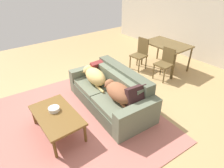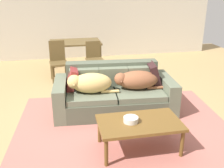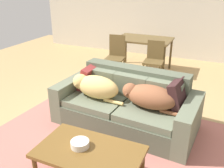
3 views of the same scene
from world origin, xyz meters
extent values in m
plane|color=tan|center=(0.00, 0.00, 0.00)|extent=(10.00, 10.00, 0.00)
cube|color=beige|center=(0.00, 4.00, 1.35)|extent=(8.00, 0.12, 2.70)
cube|color=#B3675C|center=(0.15, -0.78, 0.01)|extent=(3.61, 3.41, 0.01)
cube|color=#4F5644|center=(0.15, 0.10, 0.16)|extent=(1.74, 1.10, 0.32)
cube|color=#616953|center=(-0.27, 0.14, 0.37)|extent=(0.88, 1.00, 0.10)
cube|color=#616953|center=(0.56, 0.07, 0.37)|extent=(0.88, 1.00, 0.10)
cube|color=#4F5644|center=(0.17, 0.47, 0.62)|extent=(1.69, 0.37, 0.39)
cube|color=#616953|center=(-0.36, 0.32, 0.58)|extent=(0.52, 0.20, 0.33)
cube|color=#616953|center=(0.16, 0.28, 0.58)|extent=(0.52, 0.20, 0.33)
cube|color=#616953|center=(0.68, 0.24, 0.58)|extent=(0.52, 0.20, 0.33)
cube|color=#616953|center=(-0.79, 0.17, 0.29)|extent=(0.27, 0.99, 0.58)
cube|color=#616953|center=(1.08, 0.03, 0.29)|extent=(0.27, 0.99, 0.58)
ellipsoid|color=#D7B469|center=(-0.26, 0.02, 0.59)|extent=(0.70, 0.40, 0.34)
sphere|color=#D7B469|center=(-0.55, 0.02, 0.63)|extent=(0.23, 0.23, 0.23)
cone|color=#A1874E|center=(-0.56, -0.08, 0.62)|extent=(0.11, 0.14, 0.10)
cylinder|color=#D7B469|center=(0.03, -0.07, 0.45)|extent=(0.31, 0.07, 0.05)
ellipsoid|color=brown|center=(0.54, 0.04, 0.58)|extent=(0.75, 0.44, 0.32)
sphere|color=brown|center=(0.24, 0.04, 0.62)|extent=(0.21, 0.21, 0.21)
cone|color=brown|center=(0.23, -0.05, 0.61)|extent=(0.11, 0.12, 0.10)
cylinder|color=brown|center=(0.86, -0.06, 0.45)|extent=(0.33, 0.07, 0.05)
cube|color=maroon|center=(-0.58, 0.28, 0.59)|extent=(0.22, 0.38, 0.39)
cube|color=#321B1B|center=(0.89, 0.17, 0.61)|extent=(0.29, 0.44, 0.43)
cube|color=brown|center=(0.23, -1.14, 0.41)|extent=(1.10, 0.65, 0.04)
cylinder|color=brown|center=(-0.27, -1.41, 0.19)|extent=(0.05, 0.05, 0.39)
cylinder|color=brown|center=(0.72, -1.41, 0.19)|extent=(0.05, 0.05, 0.39)
cylinder|color=brown|center=(-0.27, -0.86, 0.19)|extent=(0.05, 0.05, 0.39)
cylinder|color=brown|center=(0.72, -0.86, 0.19)|extent=(0.05, 0.05, 0.39)
cylinder|color=silver|center=(0.11, -1.12, 0.46)|extent=(0.20, 0.20, 0.07)
cube|color=brown|center=(-0.35, 2.58, 0.76)|extent=(1.27, 0.85, 0.04)
cylinder|color=brown|center=(-0.94, 2.21, 0.37)|extent=(0.05, 0.05, 0.74)
cylinder|color=brown|center=(0.23, 2.21, 0.37)|extent=(0.05, 0.05, 0.74)
cylinder|color=brown|center=(-0.94, 2.96, 0.37)|extent=(0.05, 0.05, 0.74)
cylinder|color=brown|center=(0.23, 2.96, 0.37)|extent=(0.05, 0.05, 0.74)
cube|color=brown|center=(-0.79, 1.90, 0.42)|extent=(0.44, 0.44, 0.04)
cube|color=brown|center=(-0.81, 2.07, 0.68)|extent=(0.36, 0.08, 0.48)
cylinder|color=brown|center=(-0.94, 1.71, 0.20)|extent=(0.04, 0.04, 0.40)
cylinder|color=brown|center=(-0.61, 1.75, 0.20)|extent=(0.04, 0.04, 0.40)
cylinder|color=brown|center=(-0.98, 2.05, 0.20)|extent=(0.04, 0.04, 0.40)
cylinder|color=brown|center=(-0.64, 2.08, 0.20)|extent=(0.04, 0.04, 0.40)
cube|color=brown|center=(0.06, 1.98, 0.43)|extent=(0.43, 0.43, 0.04)
cube|color=brown|center=(0.05, 2.16, 0.66)|extent=(0.36, 0.06, 0.41)
cylinder|color=brown|center=(-0.10, 1.80, 0.21)|extent=(0.04, 0.04, 0.41)
cylinder|color=brown|center=(0.24, 1.83, 0.21)|extent=(0.04, 0.04, 0.41)
cylinder|color=brown|center=(-0.12, 2.14, 0.21)|extent=(0.04, 0.04, 0.41)
cylinder|color=brown|center=(0.22, 2.17, 0.21)|extent=(0.04, 0.04, 0.41)
camera|label=1|loc=(2.86, -1.93, 2.60)|focal=30.33mm
camera|label=2|loc=(-0.74, -4.09, 2.13)|focal=42.22mm
camera|label=3|loc=(1.28, -2.93, 2.06)|focal=39.52mm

